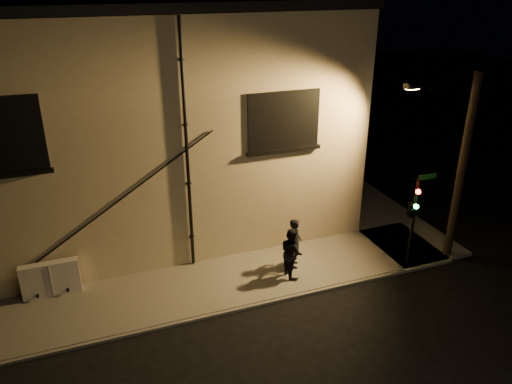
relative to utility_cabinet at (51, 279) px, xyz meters
name	(u,v)px	position (x,y,z in m)	size (l,w,h in m)	color
ground	(272,302)	(6.46, -2.70, -0.70)	(90.00, 90.00, 0.00)	black
sidewalk	(258,232)	(7.68, 1.69, -0.64)	(21.00, 16.00, 0.12)	slate
building	(125,108)	(3.46, 6.29, 3.70)	(16.20, 12.23, 8.80)	beige
utility_cabinet	(51,279)	(0.00, 0.00, 0.00)	(1.77, 0.30, 1.16)	silver
pedestrian_a	(295,243)	(7.96, -1.16, 0.32)	(0.66, 0.43, 1.81)	black
pedestrian_b	(292,252)	(7.60, -1.65, 0.30)	(0.85, 0.67, 1.76)	black
traffic_signal	(412,208)	(11.59, -2.51, 1.66)	(1.25, 1.97, 3.34)	black
streetlamp_pole	(458,164)	(13.44, -2.32, 2.92)	(2.02, 1.38, 6.76)	black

